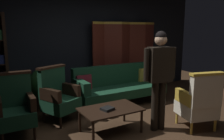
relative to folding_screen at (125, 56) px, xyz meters
The scene contains 11 objects.
ground_plane 2.79m from the folding_screen, 119.13° to the right, with size 10.00×10.00×0.00m, color #3D2819.
back_wall 1.35m from the folding_screen, behind, with size 7.20×0.10×2.80m, color black.
folding_screen is the anchor object (origin of this frame).
velvet_couch 1.22m from the folding_screen, 131.03° to the right, with size 2.12×0.78×0.88m.
coffee_table 2.69m from the folding_screen, 128.38° to the right, with size 1.00×0.64×0.42m.
armchair_gilt_accent 2.75m from the folding_screen, 94.97° to the right, with size 0.71×0.71×1.04m.
armchair_wing_left 3.36m from the folding_screen, 155.38° to the right, with size 0.60×0.59×1.04m.
armchair_wing_right 2.55m from the folding_screen, 153.32° to the right, with size 0.77×0.76×1.04m.
standing_figure 2.52m from the folding_screen, 110.00° to the right, with size 0.58×0.27×1.70m.
potted_plant 2.41m from the folding_screen, behind, with size 0.60×0.60×0.90m.
book_black_cloth 2.75m from the folding_screen, 129.24° to the right, with size 0.19×0.17×0.04m, color black.
Camera 1 is at (-2.13, -2.93, 1.76)m, focal length 36.41 mm.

